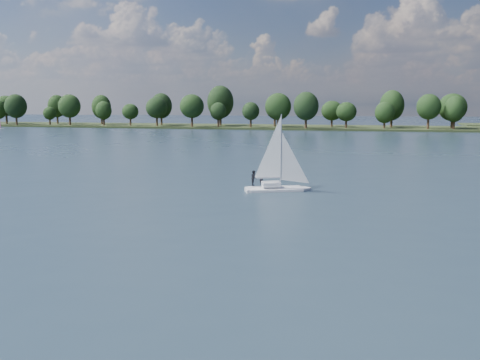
# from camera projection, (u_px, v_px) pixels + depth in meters

# --- Properties ---
(ground) EXTENTS (700.00, 700.00, 0.00)m
(ground) POSITION_uv_depth(u_px,v_px,m) (316.00, 152.00, 110.06)
(ground) COLOR #233342
(ground) RESTS_ON ground
(far_shore) EXTENTS (660.00, 40.00, 1.50)m
(far_shore) POSITION_uv_depth(u_px,v_px,m) (348.00, 129.00, 217.38)
(far_shore) COLOR black
(far_shore) RESTS_ON ground
(sailboat) EXTENTS (7.11, 4.56, 9.10)m
(sailboat) POSITION_uv_depth(u_px,v_px,m) (275.00, 169.00, 60.39)
(sailboat) COLOR silver
(sailboat) RESTS_ON ground
(dinghy_pink) EXTENTS (2.79, 1.98, 4.15)m
(dinghy_pink) POSITION_uv_depth(u_px,v_px,m) (1.00, 126.00, 216.33)
(dinghy_pink) COLOR silver
(dinghy_pink) RESTS_ON ground
(treeline) EXTENTS (563.04, 73.98, 18.69)m
(treeline) POSITION_uv_depth(u_px,v_px,m) (352.00, 109.00, 212.48)
(treeline) COLOR black
(treeline) RESTS_ON ground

